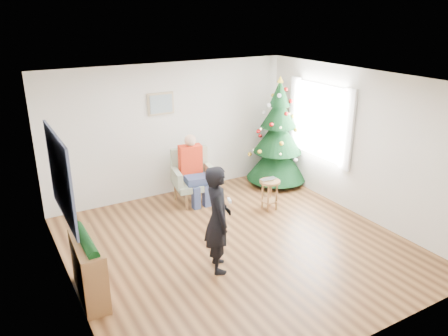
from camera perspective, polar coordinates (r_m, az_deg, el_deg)
floor at (r=7.05m, az=1.76°, el=-10.04°), size 5.00×5.00×0.00m
ceiling at (r=6.16m, az=2.02°, el=11.33°), size 5.00×5.00×0.00m
wall_back at (r=8.61m, az=-6.93°, el=4.93°), size 5.00×0.00×5.00m
wall_front at (r=4.75m, az=18.17°, el=-9.19°), size 5.00×0.00×5.00m
wall_left at (r=5.68m, az=-20.17°, el=-4.46°), size 0.00×5.00×5.00m
wall_right at (r=8.03m, az=17.26°, el=3.02°), size 0.00×5.00×5.00m
window_panel at (r=8.64m, az=12.46°, el=6.01°), size 0.04×1.30×1.40m
curtains at (r=8.62m, az=12.31°, el=5.99°), size 0.05×1.75×1.50m
christmas_tree at (r=9.15m, az=7.05°, el=4.08°), size 1.27×1.27×2.29m
stool at (r=8.14m, az=5.96°, el=-3.48°), size 0.38×0.38×0.57m
laptop at (r=8.03m, az=6.03°, el=-1.57°), size 0.32×0.21×0.02m
armchair at (r=8.45m, az=-4.04°, el=-1.91°), size 0.86×0.81×1.01m
seated_person at (r=8.29m, az=-3.99°, el=-0.08°), size 0.47×0.65×1.32m
standing_man at (r=6.11m, az=-0.81°, el=-6.70°), size 0.54×0.66×1.57m
game_controller at (r=6.05m, az=0.71°, el=-4.25°), size 0.07×0.13×0.04m
console at (r=6.00m, az=-17.24°, el=-12.52°), size 0.35×1.01×0.80m
garland at (r=5.79m, az=-17.67°, el=-9.00°), size 0.14×0.90×0.14m
tapestry at (r=5.87m, az=-20.64°, el=-1.07°), size 0.03×1.50×1.15m
framed_picture at (r=8.38m, az=-8.26°, el=8.30°), size 0.52×0.05×0.42m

